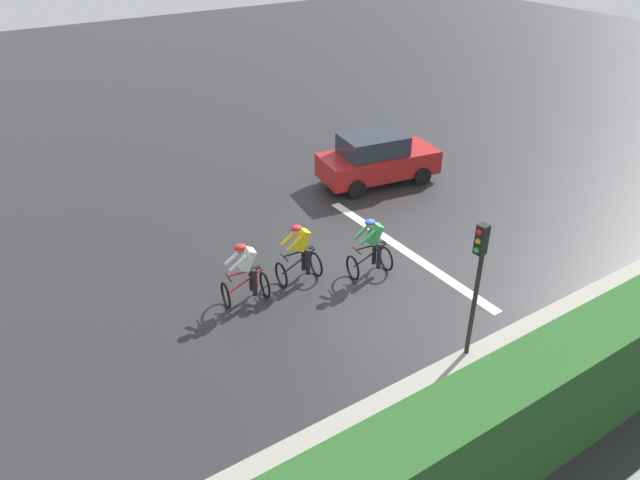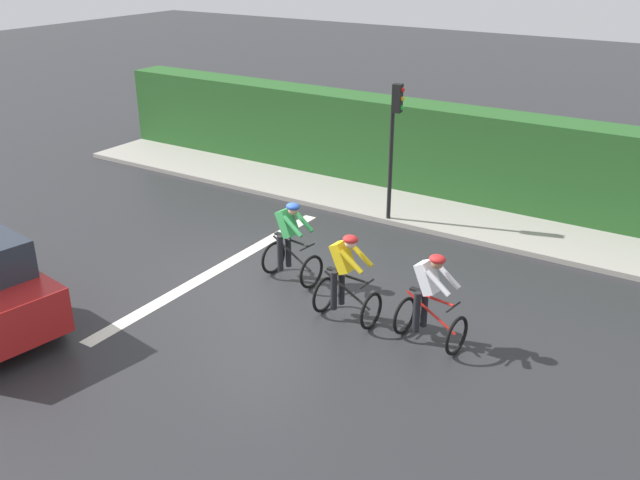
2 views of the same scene
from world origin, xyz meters
name	(u,v)px [view 1 (image 1 of 2)]	position (x,y,z in m)	size (l,w,h in m)	color
ground_plane	(379,260)	(0.00, 0.00, 0.00)	(80.00, 80.00, 0.00)	#28282B
sidewalk_kerb	(472,413)	(-5.45, 2.00, 0.06)	(2.80, 22.81, 0.12)	#9E998E
stone_wall_low	(509,438)	(-6.35, 2.00, 0.22)	(0.44, 22.81, 0.43)	gray
hedge_wall	(532,410)	(-6.65, 2.00, 1.19)	(1.10, 22.81, 2.38)	#265623
road_marking_stop_line	(405,250)	(0.00, -0.93, 0.00)	(7.00, 0.30, 0.01)	silver
cyclist_lead	(246,274)	(0.30, 3.92, 0.80)	(0.82, 1.16, 1.66)	black
cyclist_second	(300,254)	(0.37, 2.34, 0.80)	(0.75, 1.12, 1.66)	black
cyclist_mid	(372,248)	(-0.40, 0.61, 0.80)	(0.81, 1.16, 1.66)	black
car_red	(377,159)	(4.11, -3.10, 0.87)	(2.36, 4.32, 1.76)	#B21E1E
traffic_light_near_crossing	(477,273)	(-4.17, 0.92, 2.22)	(0.22, 0.31, 3.34)	black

